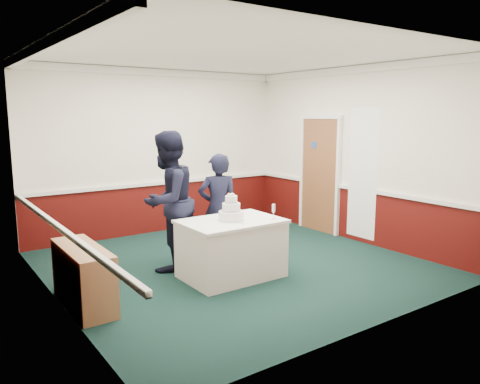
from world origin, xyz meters
TOP-DOWN VIEW (x-y plane):
  - ground at (0.00, 0.00)m, footprint 5.00×5.00m
  - room_shell at (0.08, 0.61)m, footprint 5.00×5.00m
  - sideboard at (-2.28, -0.22)m, footprint 0.41×1.20m
  - cake_table at (-0.34, -0.38)m, footprint 1.32×0.92m
  - wedding_cake at (-0.34, -0.38)m, footprint 0.35×0.35m
  - cake_knife at (-0.37, -0.58)m, footprint 0.10×0.21m
  - champagne_flute at (0.16, -0.66)m, footprint 0.05×0.05m
  - person_man at (-0.87, 0.42)m, footprint 1.20×1.13m
  - person_woman at (-0.13, 0.28)m, footprint 0.69×0.58m

SIDE VIEW (x-z plane):
  - ground at x=0.00m, z-range 0.00..0.00m
  - sideboard at x=-2.28m, z-range 0.00..0.70m
  - cake_table at x=-0.34m, z-range 0.01..0.80m
  - cake_knife at x=-0.37m, z-range 0.79..0.79m
  - person_woman at x=-0.13m, z-range 0.00..1.63m
  - wedding_cake at x=-0.34m, z-range 0.72..1.08m
  - champagne_flute at x=0.16m, z-range 0.83..1.03m
  - person_man at x=-0.87m, z-range 0.00..1.97m
  - room_shell at x=0.08m, z-range 0.47..3.47m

